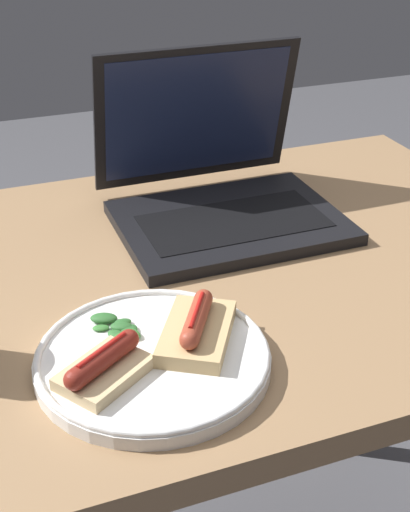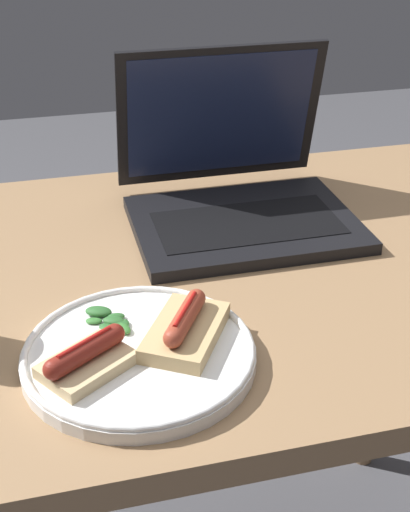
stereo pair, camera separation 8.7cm
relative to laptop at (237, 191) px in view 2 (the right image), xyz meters
The scene contains 6 objects.
desk 0.20m from the laptop, 122.80° to the right, with size 1.06×0.71×0.75m.
laptop is the anchor object (origin of this frame).
plate 0.38m from the laptop, 122.89° to the right, with size 0.26×0.26×0.02m.
sausage_toast_left 0.43m from the laptop, 128.00° to the right, with size 0.11×0.10×0.04m.
sausage_toast_middle 0.34m from the laptop, 116.06° to the right, with size 0.12×0.14×0.04m.
salad_pile 0.35m from the laptop, 131.17° to the right, with size 0.05×0.08×0.01m.
Camera 2 is at (-0.21, -0.82, 1.24)m, focal length 50.00 mm.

